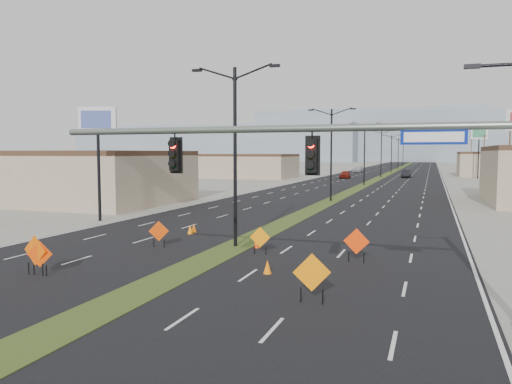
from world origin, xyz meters
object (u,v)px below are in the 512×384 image
(cone_3, at_px, (190,229))
(signal_mast, at_px, (370,169))
(car_left, at_px, (345,175))
(streetlight_6, at_px, (403,152))
(pole_sign_east_far, at_px, (479,137))
(streetlight_1, at_px, (331,152))
(construction_sign_4, at_px, (312,274))
(streetlight_4, at_px, (391,152))
(streetlight_0, at_px, (235,151))
(construction_sign_0, at_px, (35,252))
(construction_sign_5, at_px, (356,243))
(construction_sign_3, at_px, (260,238))
(car_far, at_px, (358,169))
(cone_0, at_px, (194,228))
(streetlight_3, at_px, (381,152))
(car_mid, at_px, (406,174))
(cone_2, at_px, (257,243))
(streetlight_2, at_px, (364,152))
(streetlight_5, at_px, (398,152))
(pole_sign_west, at_px, (98,129))
(construction_sign_2, at_px, (159,232))

(cone_3, bearing_deg, signal_mast, -45.26)
(car_left, bearing_deg, streetlight_6, 84.34)
(car_left, relative_size, cone_3, 7.64)
(car_left, distance_m, pole_sign_east_far, 28.07)
(cone_3, bearing_deg, streetlight_1, 79.93)
(construction_sign_4, bearing_deg, streetlight_4, 72.19)
(streetlight_0, bearing_deg, streetlight_4, 90.00)
(construction_sign_0, xyz_separation_m, construction_sign_5, (12.76, 7.14, -0.05))
(streetlight_1, bearing_deg, construction_sign_3, -86.12)
(car_far, bearing_deg, construction_sign_3, -80.42)
(streetlight_4, xyz_separation_m, cone_0, (-4.50, -108.22, -5.12))
(signal_mast, height_order, streetlight_0, streetlight_0)
(streetlight_3, height_order, car_mid, streetlight_3)
(cone_0, xyz_separation_m, cone_3, (0.08, -0.69, 0.01))
(signal_mast, bearing_deg, cone_2, 125.96)
(car_left, bearing_deg, car_mid, 31.78)
(signal_mast, height_order, construction_sign_4, signal_mast)
(streetlight_2, relative_size, construction_sign_5, 5.98)
(streetlight_5, distance_m, pole_sign_east_far, 58.14)
(streetlight_1, relative_size, streetlight_2, 1.00)
(construction_sign_0, relative_size, construction_sign_5, 1.05)
(streetlight_4, distance_m, cone_2, 112.07)
(streetlight_2, relative_size, cone_2, 16.95)
(streetlight_1, relative_size, cone_2, 16.95)
(streetlight_1, relative_size, construction_sign_0, 5.71)
(cone_0, xyz_separation_m, cone_2, (5.76, -3.73, -0.00))
(streetlight_1, bearing_deg, construction_sign_5, -76.74)
(streetlight_3, xyz_separation_m, cone_2, (1.26, -83.94, -5.12))
(streetlight_3, bearing_deg, car_left, -131.77)
(streetlight_1, distance_m, construction_sign_5, 30.99)
(construction_sign_0, relative_size, cone_0, 2.97)
(car_left, height_order, car_mid, car_mid)
(streetlight_6, height_order, construction_sign_5, streetlight_6)
(construction_sign_5, bearing_deg, streetlight_5, 96.42)
(streetlight_2, bearing_deg, cone_2, -88.71)
(streetlight_1, xyz_separation_m, construction_sign_4, (6.50, -37.00, -4.36))
(car_far, bearing_deg, signal_mast, -77.73)
(streetlight_0, xyz_separation_m, pole_sign_east_far, (19.21, 85.20, 3.00))
(construction_sign_3, bearing_deg, pole_sign_west, 146.80)
(car_mid, height_order, car_far, car_mid)
(cone_0, bearing_deg, streetlight_1, 79.48)
(streetlight_3, bearing_deg, construction_sign_5, -85.32)
(streetlight_1, height_order, construction_sign_0, streetlight_1)
(construction_sign_0, xyz_separation_m, construction_sign_4, (12.23, 0.00, 0.03))
(signal_mast, distance_m, streetlight_2, 66.56)
(streetlight_0, xyz_separation_m, construction_sign_3, (2.00, -1.52, -4.57))
(streetlight_4, distance_m, car_mid, 28.39)
(streetlight_1, height_order, cone_0, streetlight_1)
(cone_3, bearing_deg, construction_sign_2, -84.41)
(streetlight_2, relative_size, car_left, 2.12)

